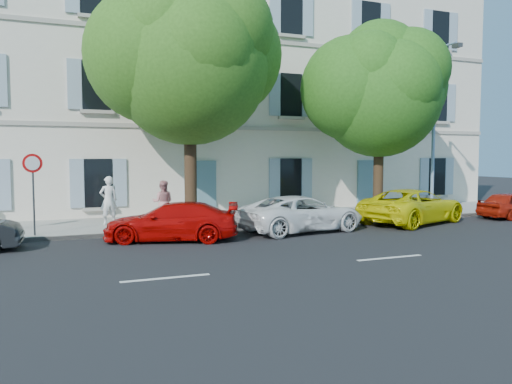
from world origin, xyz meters
name	(u,v)px	position (x,y,z in m)	size (l,w,h in m)	color
ground	(317,236)	(0.00, 0.00, 0.00)	(90.00, 90.00, 0.00)	black
sidewalk	(266,218)	(0.00, 4.45, 0.07)	(36.00, 4.50, 0.15)	#A09E96
kerb	(288,225)	(0.00, 2.28, 0.08)	(36.00, 0.16, 0.16)	#9E998E
building	(224,93)	(0.00, 10.20, 6.00)	(28.00, 7.00, 12.00)	silver
car_red_coupe	(171,222)	(-4.82, 0.86, 0.62)	(1.73, 4.25, 1.23)	#AC0604
car_white_coupe	(302,214)	(-0.06, 1.05, 0.65)	(2.15, 4.67, 1.30)	white
car_yellow_supercar	(413,206)	(5.09, 1.33, 0.70)	(2.32, 5.03, 1.40)	yellow
tree_left	(190,66)	(-3.50, 3.56, 6.07)	(5.93, 5.93, 9.20)	#3A2819
tree_right	(380,96)	(4.45, 2.80, 5.21)	(5.12, 5.12, 7.89)	#3A2819
road_sign	(33,177)	(-8.91, 2.61, 2.05)	(0.60, 0.18, 2.64)	#383A3D
street_lamp	(436,120)	(7.20, 2.52, 4.27)	(0.25, 1.55, 7.26)	#7293BF
pedestrian_a	(109,200)	(-6.42, 4.45, 1.06)	(0.66, 0.43, 1.81)	silver
pedestrian_b	(163,202)	(-4.49, 3.90, 0.97)	(0.80, 0.62, 1.64)	tan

